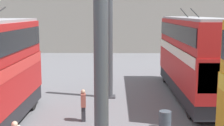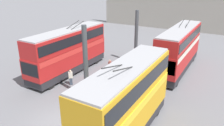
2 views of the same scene
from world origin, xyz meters
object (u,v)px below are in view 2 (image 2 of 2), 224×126
person_by_left_row (103,107)px  oil_drum (137,80)px  bus_left_near (127,98)px  person_by_right_row (71,77)px  bus_left_far (179,47)px  person_aisle_foreground (74,104)px  bus_right_far (69,49)px  person_aisle_midway (110,66)px

person_by_left_row → oil_drum: size_ratio=1.84×
bus_left_near → person_by_right_row: (4.12, 8.40, -2.10)m
oil_drum → bus_left_near: bearing=-161.6°
bus_left_near → bus_left_far: bus_left_near is taller
person_by_left_row → person_aisle_foreground: size_ratio=0.98×
person_by_right_row → oil_drum: size_ratio=1.97×
bus_left_near → bus_left_far: 13.55m
bus_left_far → person_by_left_row: bus_left_far is taller
bus_left_far → oil_drum: 6.77m
bus_right_far → person_by_left_row: bearing=-124.3°
bus_left_near → oil_drum: 8.63m
bus_left_far → bus_right_far: (-6.94, 10.65, -0.02)m
bus_left_near → person_aisle_midway: 11.14m
bus_left_near → person_aisle_foreground: bearing=86.5°
person_by_left_row → person_aisle_foreground: person_aisle_foreground is taller
oil_drum → person_by_right_row: bearing=122.5°
person_aisle_foreground → person_by_right_row: (3.82, 3.56, 0.05)m
person_aisle_foreground → person_by_right_row: person_by_right_row is taller
person_aisle_midway → person_by_right_row: (-4.66, 1.88, 0.02)m
bus_right_far → oil_drum: size_ratio=13.38×
bus_left_near → person_aisle_foreground: 5.31m
bus_right_far → oil_drum: bus_right_far is taller
bus_left_near → person_aisle_foreground: bus_left_near is taller
bus_left_far → oil_drum: size_ratio=13.74×
bus_right_far → person_by_left_row: (-5.52, -8.09, -2.07)m
bus_left_far → oil_drum: bearing=155.6°
person_aisle_foreground → person_by_right_row: bearing=104.2°
bus_left_near → bus_right_far: bus_left_near is taller
bus_left_near → bus_right_far: 12.53m
bus_left_far → person_aisle_foreground: bus_left_far is taller
bus_right_far → person_aisle_midway: (2.17, -4.13, -2.02)m
bus_left_near → person_by_right_row: bus_left_near is taller
bus_right_far → bus_left_far: bearing=-56.9°
bus_left_far → oil_drum: (-5.73, 2.60, -2.48)m
oil_drum → bus_left_far: bearing=-24.4°
bus_left_far → person_aisle_foreground: (-13.25, 4.85, -2.07)m
bus_left_near → person_by_right_row: size_ratio=5.86×
person_aisle_midway → oil_drum: size_ratio=1.94×
person_aisle_midway → bus_left_near: bearing=118.7°
person_aisle_midway → oil_drum: bearing=158.3°
person_by_left_row → person_by_right_row: person_by_right_row is taller
bus_right_far → person_by_right_row: bearing=-138.0°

